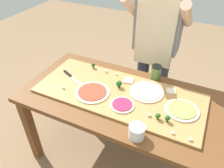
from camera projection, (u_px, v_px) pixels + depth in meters
The scene contains 23 objects.
ground_plane at pixel (121, 156), 2.16m from camera, with size 8.00×8.00×0.00m, color #896B4C.
prep_table at pixel (124, 106), 1.76m from camera, with size 1.62×0.81×0.77m.
cutting_board at pixel (119, 93), 1.72m from camera, with size 1.31×0.55×0.02m, color #B27F47.
chefs_knife at pixel (70, 76), 1.88m from camera, with size 0.27×0.13×0.02m.
pizza_whole_pesto_green at pixel (182, 110), 1.54m from camera, with size 0.24×0.24×0.02m.
pizza_whole_cheese_artichoke at pixel (147, 92), 1.71m from camera, with size 0.27×0.27×0.02m.
pizza_whole_beet_magenta at pixel (122, 105), 1.59m from camera, with size 0.18×0.18×0.02m.
pizza_whole_tomato_red at pixel (92, 92), 1.70m from camera, with size 0.27×0.27×0.02m.
pizza_slice_near_left at pixel (171, 91), 1.72m from camera, with size 0.07×0.07×0.01m, color beige.
pizza_slice_center at pixel (129, 80), 1.83m from camera, with size 0.08×0.08×0.01m, color beige.
broccoli_floret_back_right at pixel (119, 84), 1.74m from camera, with size 0.05×0.05×0.06m.
broccoli_floret_front_right at pixel (158, 116), 1.47m from camera, with size 0.04×0.04×0.05m.
broccoli_floret_center_left at pixel (93, 65), 1.98m from camera, with size 0.03×0.03×0.05m.
broccoli_floret_front_mid at pixel (168, 118), 1.44m from camera, with size 0.04×0.04×0.05m.
cheese_crumble_a at pixel (173, 133), 1.37m from camera, with size 0.02×0.02×0.02m, color white.
cheese_crumble_b at pixel (106, 71), 1.93m from camera, with size 0.02×0.02×0.02m, color white.
cheese_crumble_c at pixel (117, 74), 1.90m from camera, with size 0.01×0.01×0.01m, color silver.
cheese_crumble_d at pixel (149, 115), 1.50m from camera, with size 0.02×0.02×0.02m, color silver.
cheese_crumble_e at pixel (190, 139), 1.33m from camera, with size 0.02×0.02×0.02m, color silver.
cheese_crumble_f at pixel (63, 88), 1.74m from camera, with size 0.02×0.02×0.02m, color silver.
flour_cup at pixel (137, 132), 1.36m from camera, with size 0.10×0.10×0.09m.
sauce_jar at pixel (156, 73), 1.85m from camera, with size 0.08×0.08×0.14m.
cook_center at pixel (156, 40), 1.98m from camera, with size 0.54×0.39×1.67m.
Camera 1 is at (0.47, -1.21, 1.87)m, focal length 34.86 mm.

